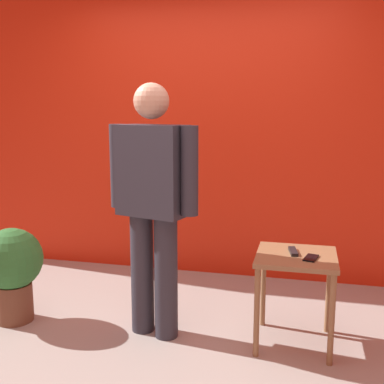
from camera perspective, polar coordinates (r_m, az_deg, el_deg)
ground_plane at (r=3.11m, az=-5.18°, el=-19.28°), size 12.00×12.00×0.00m
back_wall_red at (r=4.30m, az=1.68°, el=8.21°), size 5.78×0.12×2.76m
standing_person at (r=3.08m, az=-4.77°, el=-0.76°), size 0.67×0.33×1.68m
side_table at (r=3.12m, az=12.50°, el=-9.20°), size 0.50×0.50×0.61m
cell_phone at (r=3.03m, az=14.24°, el=-7.76°), size 0.10×0.16×0.01m
tv_remote at (r=3.12m, az=12.18°, el=-7.05°), size 0.07×0.17×0.02m
potted_plant at (r=3.63m, az=-21.01°, el=-8.47°), size 0.44×0.44×0.69m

